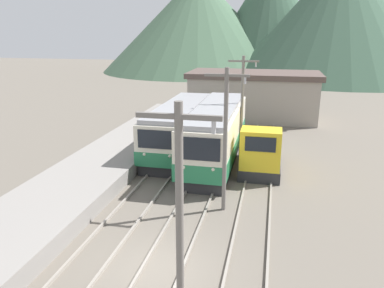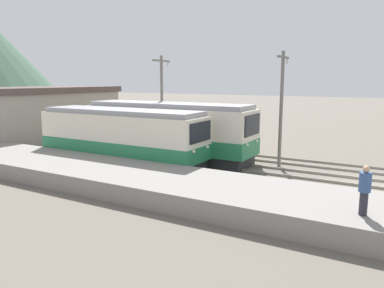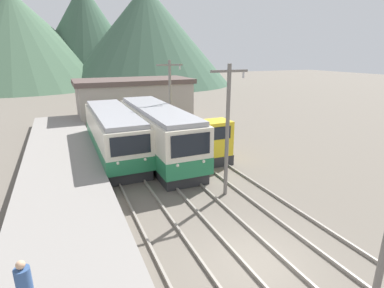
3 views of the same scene
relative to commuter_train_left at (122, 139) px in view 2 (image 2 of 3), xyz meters
The scene contains 12 objects.
ground_plane 14.13m from the commuter_train_left, 79.33° to the right, with size 200.00×200.00×0.00m, color #665E54.
platform_left 14.32m from the commuter_train_left, 104.82° to the right, with size 4.50×54.00×0.84m, color gray.
track_left 13.88m from the commuter_train_left, 90.00° to the right, with size 1.54×60.00×0.14m.
track_center 14.16m from the commuter_train_left, 78.53° to the right, with size 1.54×60.00×0.14m.
track_right 15.04m from the commuter_train_left, 67.20° to the right, with size 1.54×60.00×0.14m.
commuter_train_left is the anchor object (origin of this frame).
commuter_train_center 3.18m from the commuter_train_left, 28.22° to the right, with size 2.84×11.78×3.70m.
shunting_locomotive 6.43m from the commuter_train_left, 25.26° to the right, with size 2.40×5.09×3.00m.
catenary_mast_mid 9.79m from the commuter_train_left, 63.20° to the right, with size 2.00×0.20×6.80m.
catenary_mast_far 4.80m from the commuter_train_left, ahead, with size 2.00×0.20×6.80m.
person_on_platform 14.75m from the commuter_train_left, 108.20° to the right, with size 0.38×0.38×1.63m.
station_building 12.98m from the commuter_train_left, 70.31° to the left, with size 12.60×6.30×4.56m.
Camera 2 is at (-19.97, -1.20, 5.17)m, focal length 35.00 mm.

